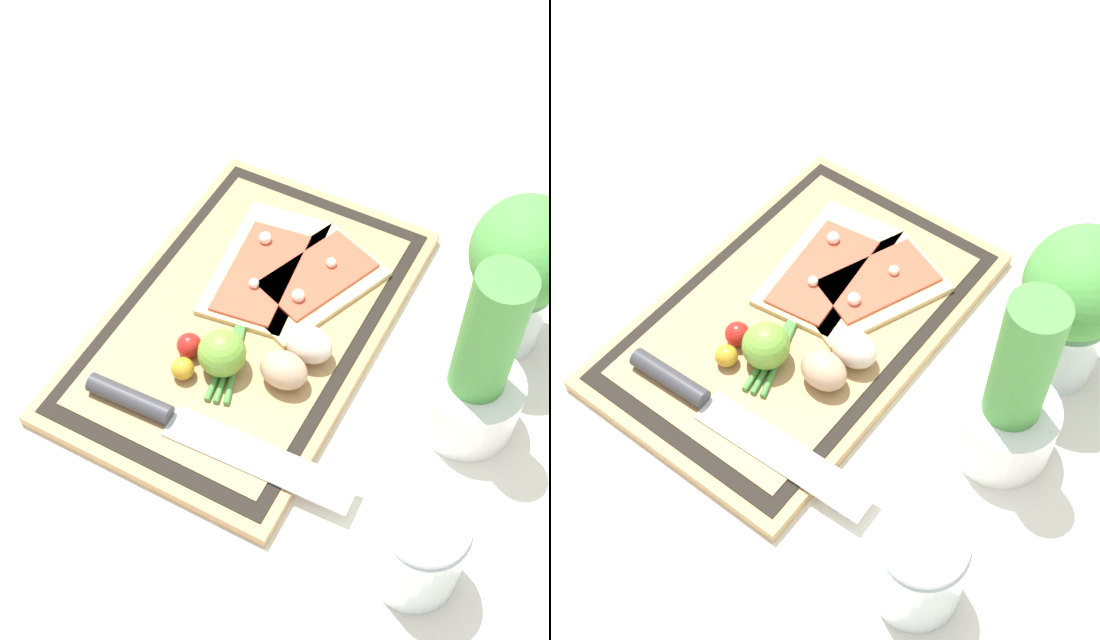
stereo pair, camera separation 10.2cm
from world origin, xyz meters
TOP-DOWN VIEW (x-y plane):
  - ground_plane at (0.00, 0.00)m, footprint 6.00×6.00m
  - cutting_board at (0.00, 0.00)m, footprint 0.47×0.30m
  - pizza_slice_near at (-0.07, -0.02)m, footprint 0.21×0.13m
  - pizza_slice_far at (-0.08, 0.05)m, footprint 0.20×0.16m
  - knife at (0.16, 0.00)m, footprint 0.05×0.31m
  - egg_brown at (0.06, 0.08)m, footprint 0.04×0.06m
  - egg_pink at (0.02, 0.09)m, footprint 0.04×0.06m
  - lime at (0.08, 0.01)m, footprint 0.05×0.05m
  - cherry_tomato_red at (0.08, -0.03)m, footprint 0.03×0.03m
  - cherry_tomato_yellow at (0.11, -0.02)m, footprint 0.03×0.03m
  - scallion_bunch at (-0.02, -0.01)m, footprint 0.29×0.10m
  - herb_pot at (-0.00, 0.27)m, footprint 0.11×0.11m
  - sauce_jar at (0.19, 0.29)m, footprint 0.09×0.09m
  - herb_glass at (-0.13, 0.27)m, footprint 0.14×0.12m

SIDE VIEW (x-z plane):
  - ground_plane at x=0.00m, z-range 0.00..0.00m
  - cutting_board at x=0.00m, z-range 0.00..0.02m
  - scallion_bunch at x=-0.02m, z-range 0.02..0.03m
  - pizza_slice_near at x=-0.07m, z-range 0.01..0.04m
  - pizza_slice_far at x=-0.08m, z-range 0.01..0.04m
  - knife at x=0.16m, z-range 0.02..0.04m
  - cherry_tomato_yellow at x=0.11m, z-range 0.02..0.05m
  - cherry_tomato_red at x=0.08m, z-range 0.02..0.05m
  - egg_brown at x=0.06m, z-range 0.02..0.06m
  - egg_pink at x=0.02m, z-range 0.02..0.06m
  - lime at x=0.08m, z-range 0.02..0.07m
  - sauce_jar at x=0.19m, z-range -0.01..0.11m
  - herb_pot at x=0.00m, z-range -0.04..0.20m
  - herb_glass at x=-0.13m, z-range 0.02..0.22m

